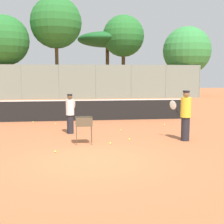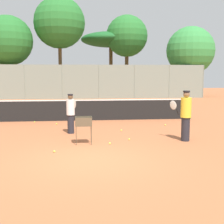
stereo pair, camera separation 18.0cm
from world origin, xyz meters
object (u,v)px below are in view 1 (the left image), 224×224
Objects in this scene: player_red_cap at (70,113)px; player_white_outfit at (185,115)px; tennis_net at (82,110)px; parked_car at (73,90)px; ball_cart at (84,124)px.

player_white_outfit is at bearing -95.34° from player_red_cap.
player_white_outfit is at bearing -56.13° from tennis_net.
tennis_net is 3.40m from player_red_cap.
tennis_net is 16.15m from parked_car.
parked_car is (-0.31, 21.44, -0.04)m from ball_cart.
parked_car is at bearing -26.95° from player_white_outfit.
parked_car reaches higher than tennis_net.
player_red_cap is at bearing 103.58° from ball_cart.
player_white_outfit is 1.92× the size of ball_cart.
player_red_cap is at bearing -90.47° from parked_car.
player_red_cap is at bearing 28.13° from player_white_outfit.
ball_cart is 0.22× the size of parked_car.
player_white_outfit is 3.62m from ball_cart.
player_white_outfit is 0.43× the size of parked_car.
player_red_cap is 0.38× the size of parked_car.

